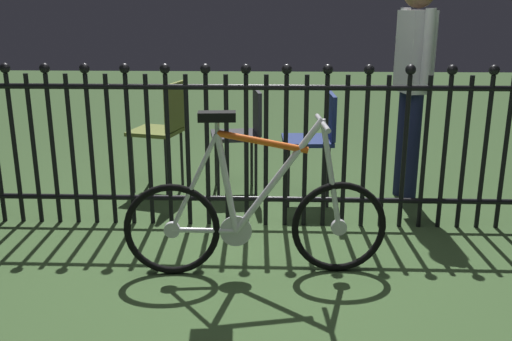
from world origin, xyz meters
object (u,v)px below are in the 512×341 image
(chair_navy, at_px, (317,134))
(person_visitor, at_px, (413,70))
(bicycle, at_px, (255,217))
(chair_charcoal, at_px, (244,129))
(chair_olive, at_px, (164,124))

(chair_navy, height_order, person_visitor, person_visitor)
(person_visitor, bearing_deg, bicycle, -129.76)
(chair_charcoal, xyz_separation_m, chair_olive, (-0.64, -0.01, 0.04))
(bicycle, bearing_deg, chair_navy, 71.61)
(bicycle, height_order, chair_olive, bicycle)
(bicycle, distance_m, person_visitor, 1.89)
(chair_navy, xyz_separation_m, chair_olive, (-1.20, 0.24, 0.02))
(chair_charcoal, bearing_deg, chair_navy, -23.72)
(chair_navy, height_order, chair_olive, chair_olive)
(bicycle, bearing_deg, chair_olive, 117.82)
(chair_navy, relative_size, chair_olive, 0.95)
(chair_charcoal, height_order, person_visitor, person_visitor)
(bicycle, distance_m, chair_olive, 1.70)
(chair_charcoal, bearing_deg, chair_olive, -178.97)
(chair_charcoal, height_order, chair_navy, chair_navy)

